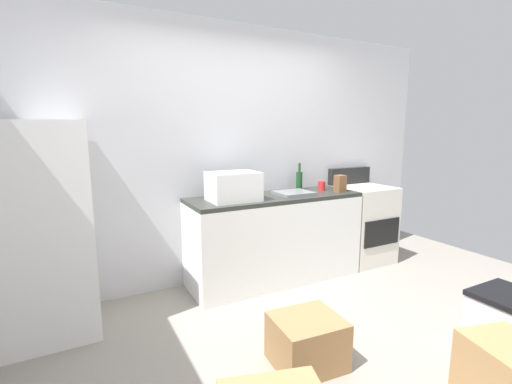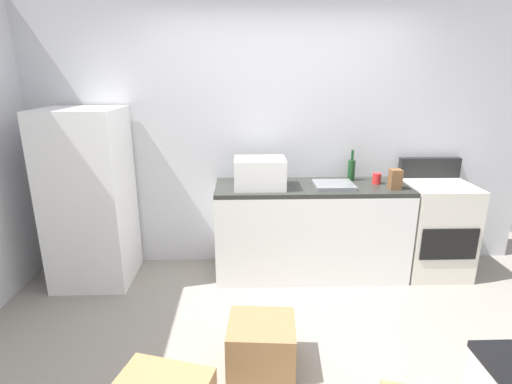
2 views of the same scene
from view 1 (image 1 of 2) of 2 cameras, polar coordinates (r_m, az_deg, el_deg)
The scene contains 13 objects.
ground_plane at distance 2.86m, azimuth 10.74°, elevation -23.14°, with size 6.00×6.00×0.00m, color gray.
wall_back at distance 3.74m, azimuth -3.58°, elevation 5.97°, with size 5.00×0.10×2.60m, color silver.
kitchen_counter at distance 3.73m, azimuth 3.04°, elevation -7.35°, with size 1.80×0.60×0.90m.
refrigerator at distance 3.10m, azimuth -31.06°, elevation -5.42°, with size 0.68×0.66×1.62m, color white.
stove_oven at distance 4.46m, azimuth 16.65°, elevation -4.69°, with size 0.60×0.61×1.10m.
microwave at distance 3.33m, azimuth -3.65°, elevation 0.89°, with size 0.46×0.34×0.27m, color white.
sink_basin at distance 3.69m, azimuth 6.07°, elevation -0.16°, with size 0.36×0.32×0.03m, color slate.
wine_bottle at distance 3.96m, azimuth 6.95°, elevation 1.91°, with size 0.07×0.07×0.30m.
coffee_mug at distance 3.99m, azimuth 10.49°, elevation 1.01°, with size 0.08×0.08×0.10m, color red.
knife_block at distance 3.92m, azimuth 13.33°, elevation 1.34°, with size 0.10×0.10×0.18m, color brown.
cardboard_box_large at distance 2.56m, azimuth 35.41°, elevation -23.49°, with size 0.37×0.42×0.43m, color #A37A4C.
cardboard_box_medium at distance 2.59m, azimuth 8.16°, elevation -22.63°, with size 0.44×0.39×0.33m, color olive.
storage_bin at distance 3.34m, azimuth 34.87°, elevation -16.05°, with size 0.46×0.36×0.38m.
Camera 1 is at (-1.53, -1.86, 1.55)m, focal length 24.94 mm.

